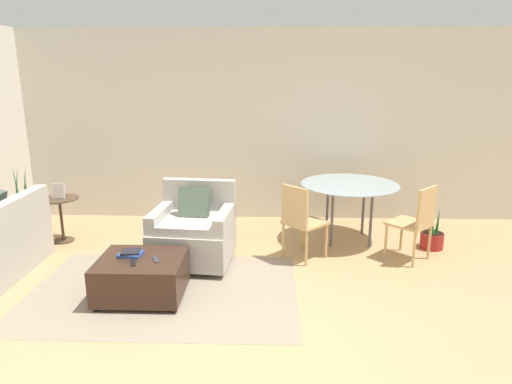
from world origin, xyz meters
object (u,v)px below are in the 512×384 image
Objects in this scene: tv_remote_primary at (156,259)px; side_table at (61,211)px; armchair at (194,232)px; dining_chair_near_left at (300,217)px; potted_plant at (24,226)px; potted_plant_small at (432,238)px; book_stack at (131,253)px; ottoman at (142,276)px; picture_frame at (58,191)px; tv_remote_secondary at (133,263)px; dining_table at (349,189)px; dining_chair_near_right at (417,219)px.

side_table is at bearing 136.99° from tv_remote_primary.
dining_chair_near_left is at bearing 5.62° from armchair.
tv_remote_primary is at bearing -35.85° from potted_plant.
potted_plant_small is at bearing 10.39° from armchair.
side_table is (-1.60, 1.50, 0.01)m from tv_remote_primary.
side_table is at bearing 133.50° from book_stack.
potted_plant is at bearing 164.33° from armchair.
tv_remote_primary is (0.27, -0.09, -0.02)m from book_stack.
picture_frame reaches higher than ottoman.
side_table is (-1.45, 1.47, 0.20)m from ottoman.
tv_remote_secondary is (-0.41, -0.97, 0.04)m from armchair.
armchair is 0.94m from ottoman.
picture_frame reaches higher than tv_remote_primary.
armchair reaches higher than tv_remote_primary.
ottoman is at bearing -144.12° from dining_table.
potted_plant is 5.32× the size of picture_frame.
dining_chair_near_left is (1.44, 1.00, 0.11)m from tv_remote_primary.
armchair reaches higher than dining_table.
dining_chair_near_right is at bearing -6.26° from potted_plant.
potted_plant is at bearing 142.10° from book_stack.
armchair is 0.91m from tv_remote_primary.
tv_remote_secondary is 0.17× the size of dining_chair_near_right.
dining_table is (2.26, 1.64, 0.47)m from ottoman.
armchair is 1.93m from side_table.
dining_chair_near_right is at bearing -130.26° from potted_plant_small.
side_table is (0.52, -0.04, 0.22)m from potted_plant.
armchair is at bearing -18.72° from side_table.
book_stack is at bearing 112.71° from tv_remote_secondary.
potted_plant reaches higher than picture_frame.
potted_plant_small is (4.73, -0.09, -0.55)m from picture_frame.
dining_table reaches higher than book_stack.
book_stack is (-0.12, 0.06, 0.20)m from ottoman.
book_stack is 0.29m from tv_remote_primary.
potted_plant is 3.63m from dining_chair_near_left.
book_stack is 3.18m from dining_chair_near_right.
picture_frame is at bearing -90.00° from side_table.
armchair is 6.00× the size of tv_remote_secondary.
ottoman is at bearing -113.72° from armchair.
ottoman is 1.40× the size of side_table.
dining_chair_near_left is (1.64, 1.09, 0.11)m from tv_remote_secondary.
tv_remote_primary is 2.70m from dining_table.
dining_chair_near_left reaches higher than ottoman.
side_table is 4.41m from dining_chair_near_right.
tv_remote_primary is 0.30× the size of potted_plant_small.
armchair is at bearing 76.01° from tv_remote_primary.
armchair is 1.04× the size of dining_chair_near_left.
armchair is 2.96m from potted_plant_small.
tv_remote_secondary is at bearing -146.40° from dining_chair_near_left.
dining_chair_near_left is at bearing -9.27° from picture_frame.
dining_chair_near_right is (3.05, 0.91, 0.09)m from book_stack.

